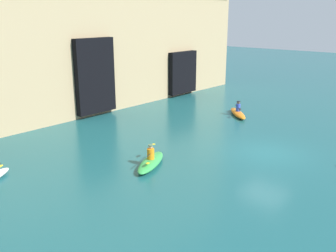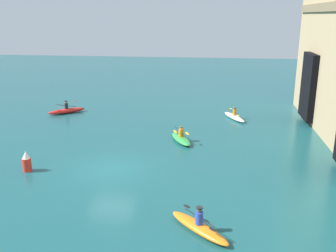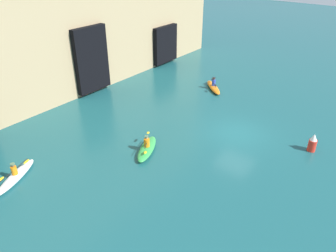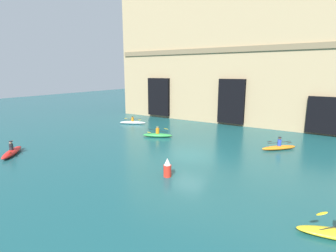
# 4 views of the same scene
# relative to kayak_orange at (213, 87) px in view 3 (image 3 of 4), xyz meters

# --- Properties ---
(ground_plane) EXTENTS (120.00, 120.00, 0.00)m
(ground_plane) POSITION_rel_kayak_orange_xyz_m (-5.75, -5.37, -0.22)
(ground_plane) COLOR #195156
(kayak_orange) EXTENTS (2.69, 2.80, 1.11)m
(kayak_orange) POSITION_rel_kayak_orange_xyz_m (0.00, 0.00, 0.00)
(kayak_orange) COLOR orange
(kayak_orange) RESTS_ON ground
(kayak_white) EXTENTS (3.25, 2.04, 1.04)m
(kayak_white) POSITION_rel_kayak_orange_xyz_m (-17.69, 1.97, -0.01)
(kayak_white) COLOR white
(kayak_white) RESTS_ON ground
(kayak_green) EXTENTS (3.05, 2.03, 1.11)m
(kayak_green) POSITION_rel_kayak_orange_xyz_m (-11.19, -1.89, 0.01)
(kayak_green) COLOR green
(kayak_green) RESTS_ON ground
(marker_buoy) EXTENTS (0.50, 0.50, 1.20)m
(marker_buoy) POSITION_rel_kayak_orange_xyz_m (-4.86, -9.96, 0.33)
(marker_buoy) COLOR red
(marker_buoy) RESTS_ON ground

